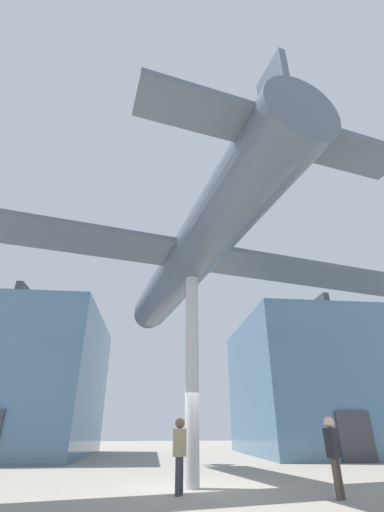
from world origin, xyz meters
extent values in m
plane|color=gray|center=(0.00, 0.00, 0.00)|extent=(80.00, 80.00, 0.00)
cube|color=slate|center=(-8.94, 12.39, 4.14)|extent=(8.01, 10.89, 8.29)
cube|color=#383A3F|center=(-8.94, 12.39, 8.59)|extent=(0.36, 10.35, 0.60)
cube|color=slate|center=(8.94, 12.39, 4.14)|extent=(8.01, 10.89, 8.29)
cube|color=#383A3F|center=(8.94, 12.39, 8.59)|extent=(0.36, 10.35, 0.60)
cube|color=#383A3F|center=(8.94, 6.88, 1.15)|extent=(1.80, 0.12, 2.30)
cylinder|color=#B7B7BC|center=(0.00, 0.00, 3.19)|extent=(0.43, 0.43, 6.38)
cylinder|color=#4C5666|center=(0.00, 0.00, 7.29)|extent=(4.85, 14.09, 1.81)
cube|color=#4C5666|center=(0.00, 0.00, 7.29)|extent=(20.21, 6.40, 0.18)
cube|color=#4C5666|center=(1.35, -6.02, 7.42)|extent=(6.55, 2.40, 0.18)
cube|color=#4C5666|center=(1.35, -6.02, 8.56)|extent=(0.42, 1.11, 2.19)
cone|color=#4C5666|center=(-1.64, 7.29, 7.29)|extent=(1.70, 1.22, 1.54)
sphere|color=black|center=(-1.77, 7.90, 7.29)|extent=(0.44, 0.44, 0.44)
cylinder|color=#4C4238|center=(3.41, -1.94, 0.43)|extent=(0.14, 0.14, 0.86)
cylinder|color=#4C4238|center=(3.27, -2.06, 0.43)|extent=(0.14, 0.14, 0.86)
cube|color=black|center=(3.34, -2.00, 1.19)|extent=(0.45, 0.43, 0.66)
sphere|color=beige|center=(3.34, -2.00, 1.65)|extent=(0.27, 0.27, 0.27)
cylinder|color=#383842|center=(-0.48, -1.12, 0.43)|extent=(0.14, 0.14, 0.85)
cylinder|color=#383842|center=(-0.40, -0.96, 0.43)|extent=(0.14, 0.14, 0.85)
cube|color=#998C66|center=(-0.44, -1.04, 1.18)|extent=(0.38, 0.46, 0.66)
sphere|color=brown|center=(-0.44, -1.04, 1.64)|extent=(0.27, 0.27, 0.27)
camera|label=1|loc=(-1.20, -11.38, 1.52)|focal=24.00mm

